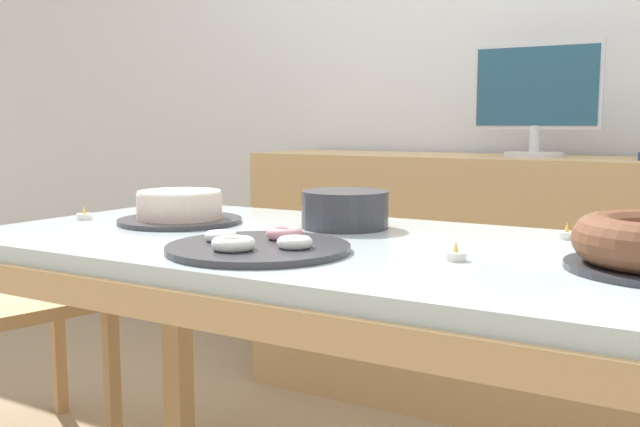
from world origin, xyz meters
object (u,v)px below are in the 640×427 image
at_px(computer_monitor, 536,100).
at_px(tealight_near_front, 567,234).
at_px(cake_chocolate_round, 180,209).
at_px(tealight_right_edge, 456,255).
at_px(tealight_near_cakes, 84,216).
at_px(plate_stack, 345,209).
at_px(pastry_platter, 258,246).

distance_m(computer_monitor, tealight_near_front, 0.95).
relative_size(cake_chocolate_round, tealight_right_edge, 7.79).
relative_size(computer_monitor, tealight_near_front, 10.60).
relative_size(tealight_near_cakes, tealight_right_edge, 1.00).
bearing_deg(plate_stack, tealight_near_front, 10.98).
distance_m(cake_chocolate_round, tealight_near_cakes, 0.27).
height_order(pastry_platter, tealight_near_front, same).
bearing_deg(pastry_platter, cake_chocolate_round, 150.23).
bearing_deg(tealight_near_cakes, computer_monitor, 53.02).
relative_size(computer_monitor, tealight_near_cakes, 10.60).
height_order(tealight_right_edge, tealight_near_front, same).
bearing_deg(tealight_near_cakes, pastry_platter, -13.06).
distance_m(tealight_right_edge, tealight_near_front, 0.38).
bearing_deg(computer_monitor, tealight_right_edge, -82.47).
distance_m(tealight_near_cakes, tealight_near_front, 1.20).
bearing_deg(tealight_near_front, plate_stack, -169.02).
xyz_separation_m(tealight_right_edge, tealight_near_front, (0.12, 0.36, 0.00)).
relative_size(computer_monitor, tealight_right_edge, 10.60).
xyz_separation_m(plate_stack, tealight_near_front, (0.50, 0.10, -0.03)).
bearing_deg(tealight_near_front, computer_monitor, 108.48).
xyz_separation_m(cake_chocolate_round, pastry_platter, (0.41, -0.23, -0.02)).
bearing_deg(computer_monitor, tealight_near_cakes, -126.98).
bearing_deg(tealight_right_edge, computer_monitor, 97.53).
bearing_deg(cake_chocolate_round, computer_monitor, 60.43).
height_order(computer_monitor, tealight_near_front, computer_monitor).
bearing_deg(computer_monitor, pastry_platter, -98.92).
xyz_separation_m(cake_chocolate_round, tealight_near_front, (0.90, 0.23, -0.03)).
distance_m(tealight_near_cakes, tealight_right_edge, 1.04).
xyz_separation_m(tealight_near_cakes, tealight_near_front, (1.16, 0.31, 0.00)).
bearing_deg(pastry_platter, computer_monitor, 81.08).
distance_m(cake_chocolate_round, tealight_near_front, 0.93).
bearing_deg(tealight_right_edge, pastry_platter, -163.66).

